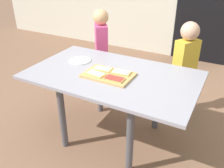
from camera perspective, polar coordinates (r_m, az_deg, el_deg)
name	(u,v)px	position (r m, az deg, el deg)	size (l,w,h in m)	color
ground_plane	(112,135)	(2.51, 0.09, -12.07)	(16.00, 16.00, 0.00)	brown
house_door	(207,0)	(4.22, 21.48, 17.90)	(0.90, 0.02, 2.00)	black
dining_table	(112,82)	(2.17, 0.10, 0.40)	(1.49, 0.89, 0.70)	#96949E
cutting_board	(108,75)	(2.08, -0.85, 2.14)	(0.42, 0.28, 0.02)	tan
pizza_slice_far_left	(103,69)	(2.16, -2.21, 3.61)	(0.18, 0.11, 0.01)	#DCA65A
pizza_slice_near_left	(96,74)	(2.07, -3.85, 2.44)	(0.18, 0.12, 0.01)	#DCA65A
pizza_slice_near_right	(114,79)	(1.98, 0.54, 1.29)	(0.17, 0.10, 0.01)	#DCA65A
pizza_slice_far_right	(121,72)	(2.09, 2.13, 2.78)	(0.18, 0.11, 0.01)	#DCA65A
plate_white_left	(80,60)	(2.41, -7.57, 5.54)	(0.21, 0.21, 0.01)	white
child_left	(101,45)	(3.06, -2.53, 9.09)	(0.25, 0.28, 1.07)	#263B4C
child_right	(185,62)	(2.69, 16.94, 5.04)	(0.24, 0.28, 1.05)	#324D54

